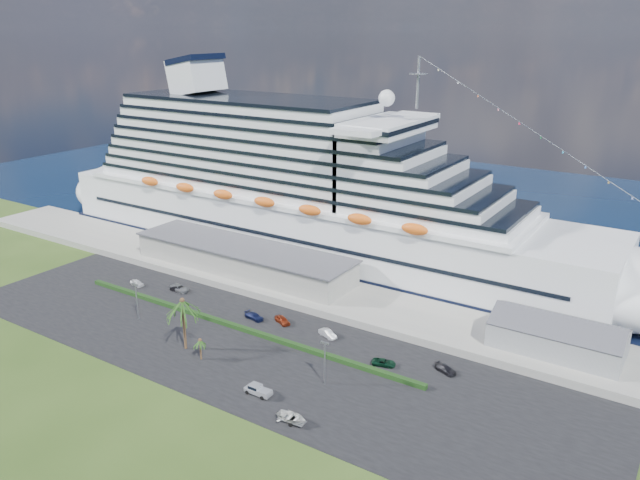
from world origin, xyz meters
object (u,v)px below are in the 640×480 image
Objects in this scene: parked_car_3 at (254,316)px; boat_trailer at (292,417)px; cruise_ship at (307,194)px; pickup_truck at (258,390)px.

parked_car_3 is 0.80× the size of boat_trailer.
cruise_ship is 37.74× the size of pickup_truck.
cruise_ship is at bearing 28.10° from parked_car_3.
pickup_truck is at bearing 160.11° from boat_trailer.
pickup_truck reaches higher than boat_trailer.
pickup_truck reaches higher than parked_car_3.
boat_trailer is (43.39, -68.72, -15.46)m from cruise_ship.
parked_car_3 is 38.89m from boat_trailer.
pickup_truck is at bearing -62.65° from cruise_ship.
parked_car_3 is (14.74, -42.43, -15.89)m from cruise_ship.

